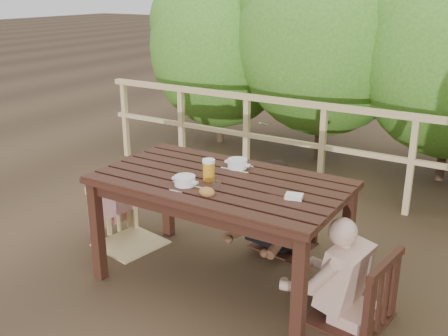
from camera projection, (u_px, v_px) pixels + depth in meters
The scene contains 15 objects.
ground at pixel (221, 281), 3.97m from camera, with size 60.00×60.00×0.00m, color #4D3824.
table at pixel (220, 233), 3.84m from camera, with size 1.77×1.00×0.82m, color black.
chair_left at pixel (127, 190), 4.37m from camera, with size 0.51×0.51×1.02m, color tan.
chair_far at pixel (285, 197), 4.36m from camera, with size 0.45×0.45×0.91m, color black.
chair_right at pixel (355, 254), 3.36m from camera, with size 0.49×0.49×0.99m, color black.
woman at pixel (287, 178), 4.32m from camera, with size 0.50×0.61×1.24m, color black, non-canonical shape.
diner_right at pixel (361, 242), 3.32m from camera, with size 0.47×0.58×1.17m, color #D09F8E, non-canonical shape.
railing at pixel (322, 151), 5.41m from camera, with size 5.60×0.10×1.01m, color tan.
hedge_row at pixel (405, 8), 5.72m from camera, with size 6.60×1.60×3.80m, color #3F7322, non-canonical shape.
soup_near at pixel (185, 182), 3.57m from camera, with size 0.25×0.25×0.08m, color silver.
soup_far at pixel (237, 165), 3.91m from camera, with size 0.25×0.25×0.08m, color white.
bread_roll at pixel (207, 192), 3.41m from camera, with size 0.11×0.09×0.07m, color olive.
beer_glass at pixel (209, 171), 3.64m from camera, with size 0.09×0.09×0.17m, color #C48113.
tumbler at pixel (217, 186), 3.51m from camera, with size 0.06×0.06×0.07m, color white.
butter_tub at pixel (294, 198), 3.35m from camera, with size 0.11×0.08×0.05m, color white.
Camera 1 is at (1.83, -2.94, 2.13)m, focal length 41.79 mm.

